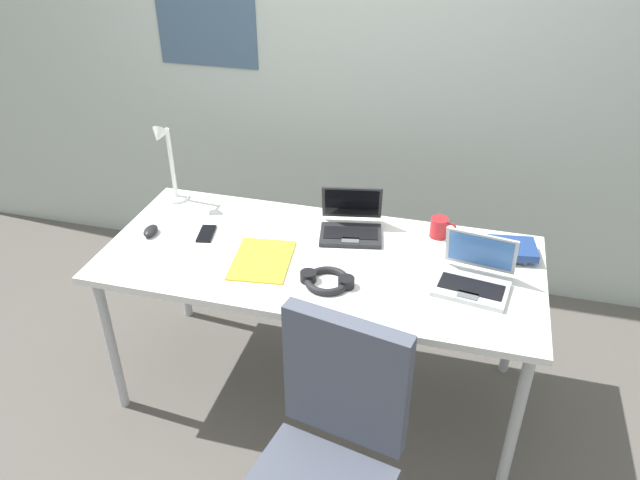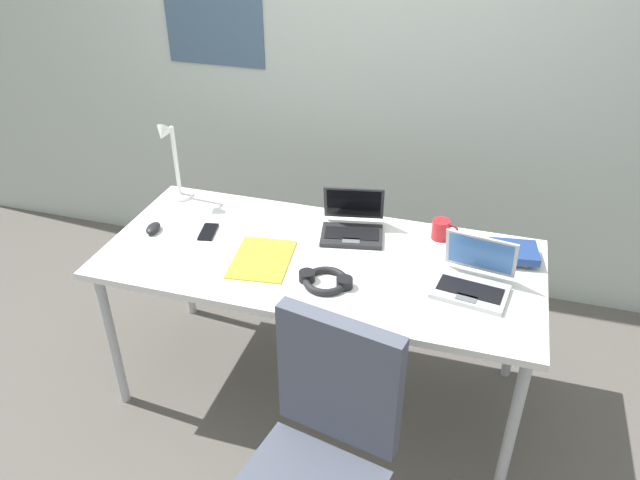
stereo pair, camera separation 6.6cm
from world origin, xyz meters
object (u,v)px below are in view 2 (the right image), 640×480
object	(u,v)px
computer_mouse	(153,228)
headphones	(326,280)
desk_lamp	(172,162)
paper_folder_near_lamp	(262,259)
book_stack	(512,253)
coffee_mug	(441,229)
laptop_by_keyboard	(352,225)
cell_phone	(208,232)
laptop_back_right	(473,280)

from	to	relation	value
computer_mouse	headphones	xyz separation A→B (m)	(0.83, -0.16, -0.00)
desk_lamp	paper_folder_near_lamp	world-z (taller)	desk_lamp
headphones	paper_folder_near_lamp	xyz separation A→B (m)	(-0.30, 0.08, -0.01)
book_stack	paper_folder_near_lamp	world-z (taller)	book_stack
book_stack	computer_mouse	bearing A→B (deg)	-171.32
paper_folder_near_lamp	coffee_mug	size ratio (longest dim) A/B	2.74
headphones	coffee_mug	distance (m)	0.60
laptop_by_keyboard	coffee_mug	distance (m)	0.38
laptop_by_keyboard	headphones	distance (m)	0.39
computer_mouse	cell_phone	bearing A→B (deg)	6.57
desk_lamp	coffee_mug	xyz separation A→B (m)	(1.26, 0.01, -0.15)
laptop_back_right	computer_mouse	distance (m)	1.38
desk_lamp	cell_phone	bearing A→B (deg)	-40.67
laptop_back_right	laptop_by_keyboard	bearing A→B (deg)	154.17
laptop_back_right	computer_mouse	world-z (taller)	laptop_back_right
book_stack	paper_folder_near_lamp	distance (m)	1.02
coffee_mug	cell_phone	bearing A→B (deg)	-165.77
laptop_by_keyboard	headphones	xyz separation A→B (m)	(-0.01, -0.39, -0.03)
desk_lamp	computer_mouse	bearing A→B (deg)	-82.07
cell_phone	paper_folder_near_lamp	size ratio (longest dim) A/B	0.44
laptop_by_keyboard	cell_phone	bearing A→B (deg)	-163.64
laptop_by_keyboard	paper_folder_near_lamp	size ratio (longest dim) A/B	0.99
headphones	desk_lamp	bearing A→B (deg)	152.68
laptop_by_keyboard	coffee_mug	xyz separation A→B (m)	(0.37, 0.07, 0.00)
book_stack	headphones	bearing A→B (deg)	-150.35
cell_phone	headphones	distance (m)	0.64
cell_phone	book_stack	size ratio (longest dim) A/B	0.62
cell_phone	paper_folder_near_lamp	world-z (taller)	cell_phone
desk_lamp	cell_phone	xyz separation A→B (m)	(0.28, -0.24, -0.19)
desk_lamp	book_stack	bearing A→B (deg)	-2.41
laptop_by_keyboard	book_stack	bearing A→B (deg)	-0.49
paper_folder_near_lamp	laptop_by_keyboard	bearing A→B (deg)	45.60
headphones	coffee_mug	xyz separation A→B (m)	(0.38, 0.46, 0.03)
desk_lamp	laptop_by_keyboard	xyz separation A→B (m)	(0.88, -0.06, -0.16)
desk_lamp	laptop_by_keyboard	distance (m)	0.90
desk_lamp	laptop_by_keyboard	bearing A→B (deg)	-3.88
paper_folder_near_lamp	computer_mouse	bearing A→B (deg)	172.39
laptop_back_right	book_stack	distance (m)	0.29
laptop_by_keyboard	cell_phone	size ratio (longest dim) A/B	2.25
desk_lamp	laptop_back_right	distance (m)	1.46
laptop_by_keyboard	paper_folder_near_lamp	world-z (taller)	laptop_by_keyboard
desk_lamp	book_stack	size ratio (longest dim) A/B	1.82
computer_mouse	headphones	distance (m)	0.85
desk_lamp	coffee_mug	distance (m)	1.27
desk_lamp	book_stack	distance (m)	1.57
desk_lamp	paper_folder_near_lamp	xyz separation A→B (m)	(0.58, -0.37, -0.19)
paper_folder_near_lamp	headphones	bearing A→B (deg)	-15.78
computer_mouse	cell_phone	distance (m)	0.24
book_stack	laptop_back_right	bearing A→B (deg)	-118.01
laptop_by_keyboard	coffee_mug	size ratio (longest dim) A/B	2.71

